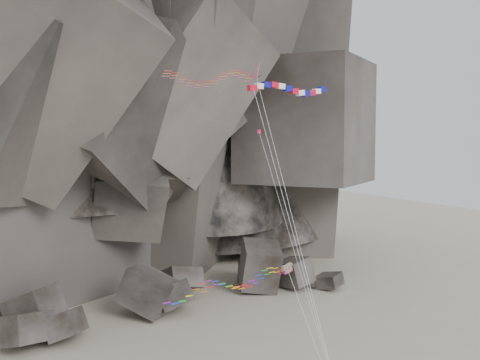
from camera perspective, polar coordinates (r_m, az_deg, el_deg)
headland at (r=117.43m, az=-19.58°, el=12.53°), size 110.00×70.00×84.00m
boulder_field at (r=89.97m, az=-5.56°, el=-10.62°), size 53.42×15.96×9.14m
delta_kite at (r=54.30m, az=-3.10°, el=9.72°), size 10.63×12.74×31.58m
banner_kite at (r=58.52m, az=4.74°, el=8.42°), size 9.62×12.03×29.82m
parafoil_kite at (r=56.10m, az=-1.42°, el=-9.84°), size 14.79×11.63×12.13m
pennant_kite at (r=51.54m, az=4.12°, el=-3.27°), size 3.87×7.99×25.41m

